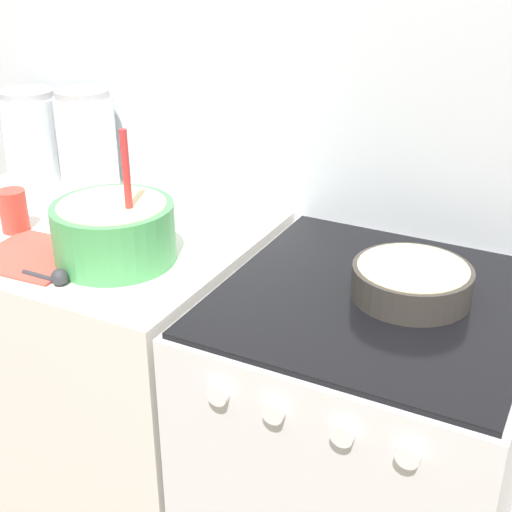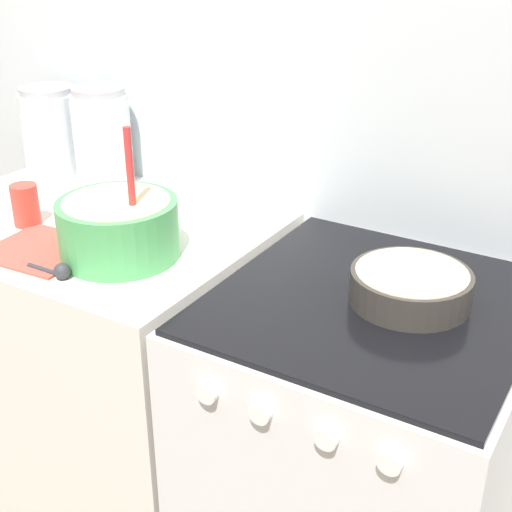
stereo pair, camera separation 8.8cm
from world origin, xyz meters
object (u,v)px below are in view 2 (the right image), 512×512
object	(u,v)px
baking_pan	(411,286)
stove	(360,474)
storage_jar_left	(52,137)
tin_can	(26,205)
mixing_bowl	(118,225)
storage_jar_middle	(103,145)

from	to	relation	value
baking_pan	stove	bearing A→B (deg)	-156.27
storage_jar_left	tin_can	size ratio (longest dim) A/B	2.47
stove	mixing_bowl	size ratio (longest dim) A/B	3.01
mixing_bowl	storage_jar_middle	xyz separation A→B (m)	(-0.34, 0.33, 0.04)
tin_can	storage_jar_middle	bearing A→B (deg)	94.38
storage_jar_middle	tin_can	distance (m)	0.32
mixing_bowl	tin_can	xyz separation A→B (m)	(-0.32, 0.02, -0.02)
baking_pan	storage_jar_left	world-z (taller)	storage_jar_left
stove	tin_can	xyz separation A→B (m)	(-0.88, -0.09, 0.51)
mixing_bowl	baking_pan	bearing A→B (deg)	12.08
storage_jar_left	tin_can	bearing A→B (deg)	-54.92
stove	baking_pan	xyz separation A→B (m)	(0.06, 0.03, 0.49)
baking_pan	storage_jar_middle	bearing A→B (deg)	168.37
baking_pan	storage_jar_left	xyz separation A→B (m)	(-1.16, 0.20, 0.07)
stove	mixing_bowl	world-z (taller)	mixing_bowl
stove	storage_jar_middle	distance (m)	1.09
baking_pan	storage_jar_middle	distance (m)	0.99
mixing_bowl	storage_jar_left	distance (m)	0.63
stove	storage_jar_middle	world-z (taller)	storage_jar_middle
stove	baking_pan	distance (m)	0.50
baking_pan	tin_can	world-z (taller)	tin_can
storage_jar_left	tin_can	distance (m)	0.39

